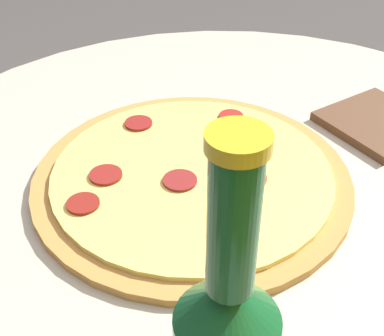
{
  "coord_description": "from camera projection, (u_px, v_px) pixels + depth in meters",
  "views": [
    {
      "loc": [
        0.26,
        0.41,
        1.1
      ],
      "look_at": [
        0.04,
        -0.03,
        0.74
      ],
      "focal_mm": 50.0,
      "sensor_mm": 36.0,
      "label": 1
    }
  ],
  "objects": [
    {
      "name": "pizza",
      "position": [
        192.0,
        176.0,
        0.62
      ],
      "size": [
        0.37,
        0.37,
        0.02
      ],
      "color": "#B77F3D",
      "rests_on": "table"
    },
    {
      "name": "table",
      "position": [
        233.0,
        273.0,
        0.7
      ],
      "size": [
        0.92,
        0.92,
        0.72
      ],
      "color": "#B2A893",
      "rests_on": "ground_plane"
    }
  ]
}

